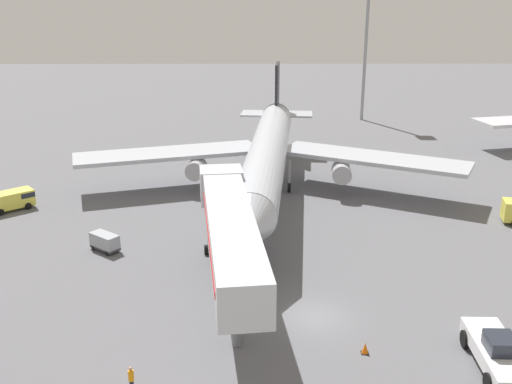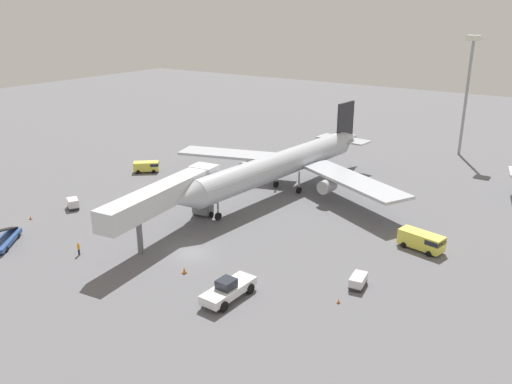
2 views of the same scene
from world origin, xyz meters
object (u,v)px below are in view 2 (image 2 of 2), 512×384
(airplane_at_gate, at_px, (286,163))
(safety_cone_bravo, at_px, (339,301))
(service_van_rear_left, at_px, (147,166))
(baggage_cart_near_right, at_px, (73,203))
(ground_crew_worker_foreground, at_px, (79,248))
(safety_cone_charlie, at_px, (30,218))
(pushback_tug, at_px, (228,290))
(apron_light_mast, at_px, (469,72))
(baggage_cart_far_right, at_px, (358,280))
(jet_bridge, at_px, (169,195))
(safety_cone_alpha, at_px, (184,270))
(service_van_far_center, at_px, (422,240))
(belt_loader_truck, at_px, (5,239))
(baggage_cart_outer_right, at_px, (155,195))

(airplane_at_gate, distance_m, safety_cone_bravo, 34.78)
(service_van_rear_left, relative_size, baggage_cart_near_right, 1.70)
(ground_crew_worker_foreground, distance_m, safety_cone_charlie, 15.42)
(pushback_tug, bearing_deg, safety_cone_charlie, 177.63)
(apron_light_mast, bearing_deg, baggage_cart_far_right, -85.31)
(pushback_tug, xyz_separation_m, baggage_cart_near_right, (-34.56, 7.60, -0.25))
(baggage_cart_far_right, bearing_deg, safety_cone_charlie, -169.77)
(ground_crew_worker_foreground, bearing_deg, baggage_cart_far_right, 20.85)
(jet_bridge, relative_size, safety_cone_charlie, 39.54)
(baggage_cart_far_right, bearing_deg, jet_bridge, -177.72)
(safety_cone_alpha, bearing_deg, baggage_cart_near_right, 167.56)
(service_van_far_center, xyz_separation_m, safety_cone_charlie, (-48.72, -21.18, -0.97))
(service_van_rear_left, height_order, baggage_cart_far_right, service_van_rear_left)
(belt_loader_truck, bearing_deg, baggage_cart_outer_right, 79.57)
(airplane_at_gate, distance_m, safety_cone_charlie, 38.72)
(service_van_rear_left, distance_m, baggage_cart_near_right, 19.89)
(jet_bridge, bearing_deg, ground_crew_worker_foreground, -115.15)
(pushback_tug, relative_size, belt_loader_truck, 1.04)
(service_van_rear_left, relative_size, safety_cone_charlie, 8.36)
(baggage_cart_near_right, bearing_deg, airplane_at_gate, 47.86)
(baggage_cart_outer_right, bearing_deg, service_van_far_center, 8.29)
(jet_bridge, xyz_separation_m, apron_light_mast, (20.86, 62.62, 10.87))
(belt_loader_truck, distance_m, ground_crew_worker_foreground, 10.56)
(safety_cone_charlie, bearing_deg, ground_crew_worker_foreground, -13.10)
(baggage_cart_near_right, height_order, apron_light_mast, apron_light_mast)
(belt_loader_truck, relative_size, safety_cone_bravo, 13.35)
(service_van_far_center, bearing_deg, baggage_cart_near_right, -162.32)
(pushback_tug, xyz_separation_m, service_van_far_center, (12.70, 22.67, 0.17))
(belt_loader_truck, height_order, service_van_rear_left, belt_loader_truck)
(airplane_at_gate, height_order, baggage_cart_far_right, airplane_at_gate)
(apron_light_mast, bearing_deg, safety_cone_charlie, -120.35)
(baggage_cart_outer_right, bearing_deg, jet_bridge, -36.50)
(ground_crew_worker_foreground, bearing_deg, safety_cone_alpha, 14.88)
(safety_cone_alpha, relative_size, apron_light_mast, 0.03)
(service_van_rear_left, height_order, baggage_cart_outer_right, service_van_rear_left)
(pushback_tug, bearing_deg, baggage_cart_near_right, 167.59)
(jet_bridge, relative_size, service_van_rear_left, 4.73)
(pushback_tug, xyz_separation_m, apron_light_mast, (4.89, 71.38, 15.34))
(pushback_tug, xyz_separation_m, ground_crew_worker_foreground, (-21.01, -2.00, -0.20))
(belt_loader_truck, distance_m, service_van_far_center, 51.93)
(service_van_far_center, distance_m, baggage_cart_outer_right, 40.07)
(belt_loader_truck, bearing_deg, baggage_cart_near_right, 105.22)
(ground_crew_worker_foreground, bearing_deg, pushback_tug, 5.45)
(safety_cone_alpha, height_order, apron_light_mast, apron_light_mast)
(safety_cone_alpha, bearing_deg, jet_bridge, 140.17)
(belt_loader_truck, bearing_deg, service_van_far_center, 32.61)
(safety_cone_bravo, bearing_deg, jet_bridge, 172.94)
(safety_cone_charlie, bearing_deg, pushback_tug, -2.37)
(belt_loader_truck, relative_size, safety_cone_alpha, 8.77)
(safety_cone_charlie, bearing_deg, baggage_cart_far_right, 10.23)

